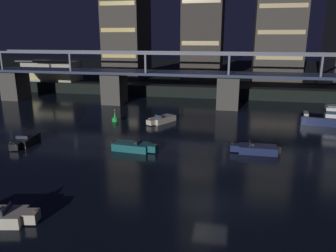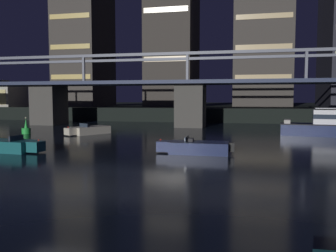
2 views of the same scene
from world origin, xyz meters
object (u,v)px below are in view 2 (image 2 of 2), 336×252
object	(u,v)px
tower_west_low	(84,36)
channel_buoy	(26,129)
river_bridge	(191,96)
speedboat_near_center	(9,146)
speedboat_mid_left	(89,130)
speedboat_mid_center	(196,147)
cabin_cruiser_near_left	(327,125)
tower_central	(263,35)

from	to	relation	value
tower_west_low	channel_buoy	distance (m)	38.25
river_bridge	channel_buoy	bearing A→B (deg)	-140.72
speedboat_near_center	speedboat_mid_left	distance (m)	12.23
river_bridge	speedboat_mid_left	bearing A→B (deg)	-126.86
speedboat_mid_center	cabin_cruiser_near_left	bearing A→B (deg)	50.79
cabin_cruiser_near_left	speedboat_mid_center	bearing A→B (deg)	-129.21
river_bridge	tower_central	bearing A→B (deg)	66.80
tower_west_low	channel_buoy	world-z (taller)	tower_west_low
cabin_cruiser_near_left	channel_buoy	size ratio (longest dim) A/B	5.30
river_bridge	cabin_cruiser_near_left	world-z (taller)	river_bridge
tower_central	speedboat_near_center	bearing A→B (deg)	-112.03
cabin_cruiser_near_left	speedboat_mid_center	distance (m)	17.72
speedboat_near_center	channel_buoy	world-z (taller)	channel_buoy
river_bridge	tower_west_low	world-z (taller)	tower_west_low
tower_central	speedboat_mid_center	size ratio (longest dim) A/B	5.22
tower_central	cabin_cruiser_near_left	world-z (taller)	tower_central
speedboat_near_center	speedboat_mid_center	distance (m)	13.01
tower_central	tower_west_low	bearing A→B (deg)	-175.86
speedboat_mid_center	speedboat_near_center	bearing A→B (deg)	-171.51
cabin_cruiser_near_left	speedboat_near_center	xyz separation A→B (m)	(-24.07, -15.65, -0.64)
speedboat_mid_center	channel_buoy	size ratio (longest dim) A/B	2.95
tower_central	speedboat_near_center	world-z (taller)	tower_central
river_bridge	speedboat_mid_center	size ratio (longest dim) A/B	16.94
tower_central	cabin_cruiser_near_left	size ratio (longest dim) A/B	2.91
tower_west_low	cabin_cruiser_near_left	xyz separation A→B (m)	(39.74, -29.29, -15.17)
channel_buoy	speedboat_near_center	bearing A→B (deg)	-60.47
river_bridge	speedboat_mid_left	size ratio (longest dim) A/B	18.07
river_bridge	speedboat_mid_center	world-z (taller)	river_bridge
tower_central	speedboat_near_center	xyz separation A→B (m)	(-19.20, -47.46, -15.20)
tower_west_low	channel_buoy	size ratio (longest dim) A/B	16.11
channel_buoy	speedboat_mid_center	bearing A→B (deg)	-25.99
tower_central	speedboat_mid_center	xyz separation A→B (m)	(-6.33, -45.54, -15.20)
tower_central	channel_buoy	distance (m)	46.81
river_bridge	tower_west_low	size ratio (longest dim) A/B	3.11
channel_buoy	tower_west_low	bearing A→B (deg)	105.40
river_bridge	tower_central	distance (m)	27.95
speedboat_mid_left	speedboat_mid_center	distance (m)	16.26
cabin_cruiser_near_left	speedboat_mid_left	xyz separation A→B (m)	(-23.77, -3.42, -0.64)
tower_west_low	tower_central	size ratio (longest dim) A/B	1.04
speedboat_mid_center	channel_buoy	distance (m)	21.45
tower_west_low	speedboat_mid_left	world-z (taller)	tower_west_low
tower_central	speedboat_near_center	size ratio (longest dim) A/B	5.19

